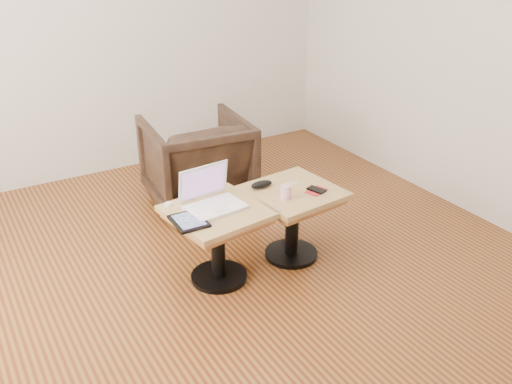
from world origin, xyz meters
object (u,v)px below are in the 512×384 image
laptop (212,199)px  side_table_left (217,227)px  side_table_right (293,207)px  armchair (197,161)px  striped_cup (286,192)px

laptop → side_table_left: bearing=-88.8°
side_table_right → armchair: size_ratio=0.78×
laptop → striped_cup: laptop is taller
side_table_left → laptop: (-0.01, 0.06, 0.18)m
side_table_right → striped_cup: size_ratio=7.00×
side_table_right → armchair: 1.12m
laptop → striped_cup: 0.49m
side_table_right → striped_cup: striped_cup is taller
side_table_right → laptop: bearing=167.5°
side_table_left → armchair: armchair is taller
side_table_left → side_table_right: 0.57m
side_table_left → armchair: bearing=63.6°
side_table_left → armchair: size_ratio=0.79×
laptop → armchair: laptop is taller
striped_cup → side_table_left: bearing=169.3°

